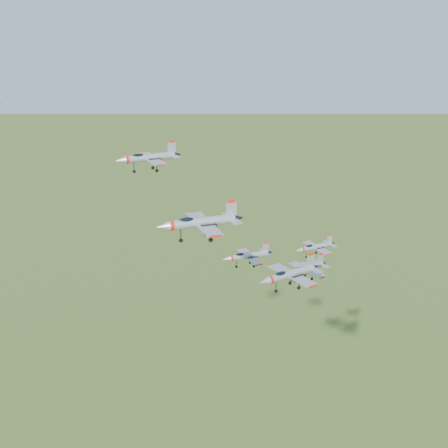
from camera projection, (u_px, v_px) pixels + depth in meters
jet_left_high at (148, 157)px, 101.95m from camera, size 11.32×9.54×3.04m
jet_right_high at (200, 222)px, 84.62m from camera, size 12.25×10.45×3.35m
jet_left_low at (247, 256)px, 122.76m from camera, size 10.65×9.04×2.89m
jet_right_low at (289, 274)px, 111.23m from camera, size 13.70×11.30×3.66m
jet_trail at (305, 269)px, 126.14m from camera, size 11.47×9.46×3.07m
jet_extra at (315, 247)px, 144.62m from camera, size 11.27×9.43×3.02m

